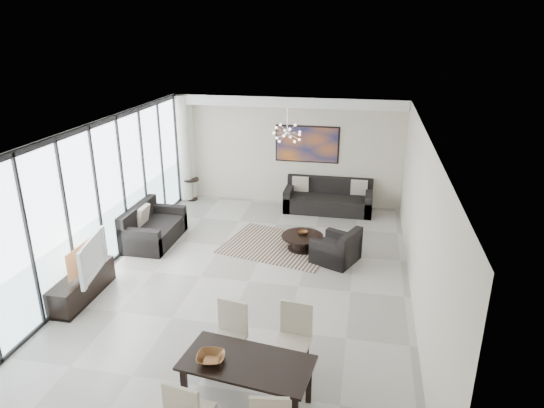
% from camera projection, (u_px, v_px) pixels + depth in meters
% --- Properties ---
extents(room_shell, '(6.00, 9.00, 2.90)m').
position_uv_depth(room_shell, '(272.00, 212.00, 8.63)').
color(room_shell, '#A8A39B').
rests_on(room_shell, ground).
extents(window_wall, '(0.37, 8.95, 2.90)m').
position_uv_depth(window_wall, '(102.00, 199.00, 9.23)').
color(window_wall, silver).
rests_on(window_wall, floor).
extents(soffit, '(5.98, 0.40, 0.26)m').
position_uv_depth(soffit, '(288.00, 101.00, 12.21)').
color(soffit, white).
rests_on(soffit, room_shell).
extents(painting, '(1.68, 0.04, 0.98)m').
position_uv_depth(painting, '(307.00, 144.00, 12.66)').
color(painting, '#C1601A').
rests_on(painting, room_shell).
extents(chandelier, '(0.66, 0.66, 0.71)m').
position_uv_depth(chandelier, '(287.00, 133.00, 10.64)').
color(chandelier, silver).
rests_on(chandelier, room_shell).
extents(rug, '(2.64, 2.23, 0.01)m').
position_uv_depth(rug, '(279.00, 246.00, 10.70)').
color(rug, black).
rests_on(rug, floor).
extents(coffee_table, '(0.91, 0.91, 0.32)m').
position_uv_depth(coffee_table, '(302.00, 241.00, 10.50)').
color(coffee_table, black).
rests_on(coffee_table, floor).
extents(bowl_coffee, '(0.28, 0.28, 0.07)m').
position_uv_depth(bowl_coffee, '(303.00, 233.00, 10.50)').
color(bowl_coffee, brown).
rests_on(bowl_coffee, coffee_table).
extents(sofa_main, '(2.25, 0.92, 0.82)m').
position_uv_depth(sofa_main, '(328.00, 200.00, 12.66)').
color(sofa_main, black).
rests_on(sofa_main, floor).
extents(loveseat, '(0.93, 1.65, 0.83)m').
position_uv_depth(loveseat, '(152.00, 230.00, 10.83)').
color(loveseat, black).
rests_on(loveseat, floor).
extents(armchair, '(1.06, 1.09, 0.70)m').
position_uv_depth(armchair, '(337.00, 250.00, 9.93)').
color(armchair, black).
rests_on(armchair, floor).
extents(side_table, '(0.44, 0.44, 0.61)m').
position_uv_depth(side_table, '(191.00, 186.00, 13.38)').
color(side_table, black).
rests_on(side_table, floor).
extents(tv_console, '(0.43, 1.54, 0.48)m').
position_uv_depth(tv_console, '(82.00, 286.00, 8.60)').
color(tv_console, black).
rests_on(tv_console, floor).
extents(television, '(0.37, 1.19, 0.68)m').
position_uv_depth(television, '(86.00, 257.00, 8.37)').
color(television, gray).
rests_on(television, tv_console).
extents(dining_table, '(1.72, 1.02, 0.68)m').
position_uv_depth(dining_table, '(247.00, 367.00, 6.03)').
color(dining_table, black).
rests_on(dining_table, floor).
extents(dining_chair_nw, '(0.52, 0.52, 0.98)m').
position_uv_depth(dining_chair_nw, '(230.00, 330.00, 6.82)').
color(dining_chair_nw, beige).
rests_on(dining_chair_nw, floor).
extents(dining_chair_ne, '(0.50, 0.50, 1.00)m').
position_uv_depth(dining_chair_ne, '(294.00, 332.00, 6.74)').
color(dining_chair_ne, beige).
rests_on(dining_chair_ne, floor).
extents(bowl_dining, '(0.39, 0.39, 0.09)m').
position_uv_depth(bowl_dining, '(211.00, 358.00, 5.99)').
color(bowl_dining, brown).
rests_on(bowl_dining, dining_table).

